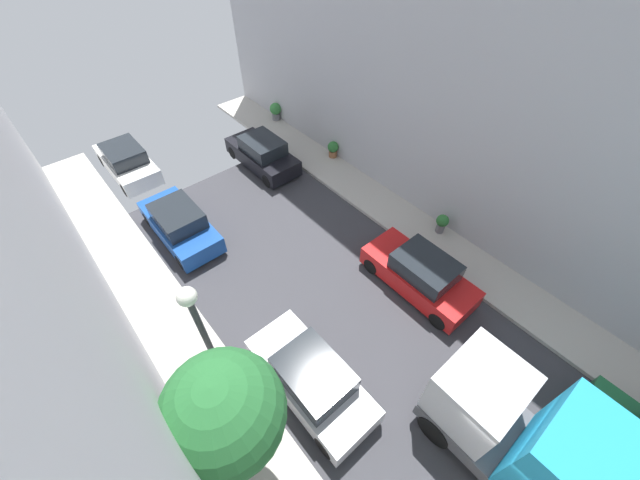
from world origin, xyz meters
TOP-DOWN VIEW (x-y plane):
  - ground at (0.00, 0.00)m, footprint 32.00×32.00m
  - sidewalk_right at (5.00, 0.00)m, footprint 2.00×44.00m
  - parked_car_left_2 at (-2.70, 4.70)m, footprint 1.78×4.20m
  - parked_car_left_3 at (-2.70, 13.08)m, footprint 1.78×4.20m
  - parked_car_left_4 at (-2.70, 18.77)m, footprint 1.78×4.20m
  - parked_car_right_3 at (2.70, 5.10)m, footprint 1.78×4.20m
  - parked_car_right_4 at (2.70, 15.04)m, footprint 1.78×4.20m
  - street_tree_0 at (-5.17, 4.29)m, footprint 2.48×2.48m
  - potted_plant_0 at (5.79, 13.21)m, footprint 0.56×0.56m
  - potted_plant_3 at (5.79, 18.21)m, footprint 0.66×0.66m
  - potted_plant_4 at (5.53, 6.24)m, footprint 0.51×0.51m
  - lamp_post at (-4.60, 6.33)m, footprint 0.44×0.44m

SIDE VIEW (x-z plane):
  - ground at x=0.00m, z-range 0.00..0.00m
  - sidewalk_right at x=5.00m, z-range 0.00..0.15m
  - potted_plant_0 at x=5.79m, z-range 0.19..1.03m
  - potted_plant_4 at x=5.53m, z-range 0.22..1.09m
  - potted_plant_3 at x=5.79m, z-range 0.21..1.19m
  - parked_car_left_2 at x=-2.70m, z-range -0.06..1.50m
  - parked_car_left_3 at x=-2.70m, z-range -0.06..1.50m
  - parked_car_left_4 at x=-2.70m, z-range -0.06..1.50m
  - parked_car_right_3 at x=2.70m, z-range -0.06..1.50m
  - parked_car_right_4 at x=2.70m, z-range -0.06..1.50m
  - lamp_post at x=-4.60m, z-range 0.98..5.92m
  - street_tree_0 at x=-5.17m, z-range 1.30..6.14m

